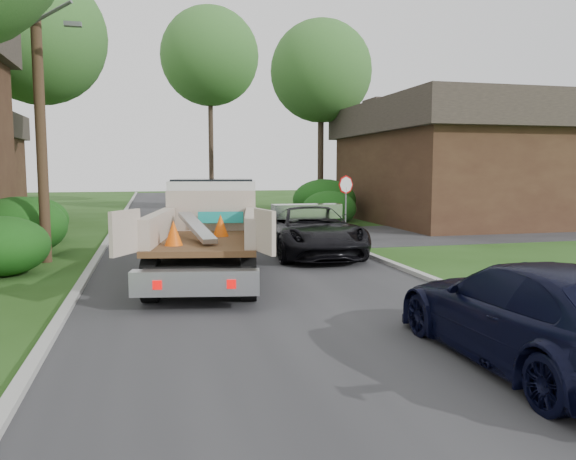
% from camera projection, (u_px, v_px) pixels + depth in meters
% --- Properties ---
extents(ground, '(120.00, 120.00, 0.00)m').
position_uv_depth(ground, '(263.00, 287.00, 12.96)').
color(ground, '#204213').
rests_on(ground, ground).
extents(road, '(8.00, 90.00, 0.02)m').
position_uv_depth(road, '(215.00, 237.00, 22.62)').
color(road, '#28282B').
rests_on(road, ground).
extents(side_street, '(16.00, 7.00, 0.02)m').
position_uv_depth(side_street, '(493.00, 232.00, 24.49)').
color(side_street, '#28282B').
rests_on(side_street, ground).
extents(curb_left, '(0.20, 90.00, 0.12)m').
position_uv_depth(curb_left, '(109.00, 239.00, 21.65)').
color(curb_left, '#9E9E99').
rests_on(curb_left, ground).
extents(curb_right, '(0.20, 90.00, 0.12)m').
position_uv_depth(curb_right, '(313.00, 233.00, 23.58)').
color(curb_right, '#9E9E99').
rests_on(curb_right, ground).
extents(stop_sign, '(0.71, 0.32, 2.48)m').
position_uv_depth(stop_sign, '(346.00, 193.00, 22.69)').
color(stop_sign, slate).
rests_on(stop_sign, ground).
extents(utility_pole, '(2.42, 1.25, 10.00)m').
position_uv_depth(utility_pole, '(39.00, 82.00, 15.93)').
color(utility_pole, '#382619').
rests_on(utility_pole, ground).
extents(house_right, '(9.72, 12.96, 6.20)m').
position_uv_depth(house_right, '(455.00, 161.00, 29.22)').
color(house_right, '#382117').
rests_on(house_right, ground).
extents(hedge_left_a, '(2.34, 2.34, 1.53)m').
position_uv_depth(hedge_left_a, '(2.00, 246.00, 14.31)').
color(hedge_left_a, '#133D0E').
rests_on(hedge_left_a, ground).
extents(hedge_left_b, '(2.86, 2.86, 1.87)m').
position_uv_depth(hedge_left_b, '(20.00, 226.00, 17.61)').
color(hedge_left_b, '#133D0E').
rests_on(hedge_left_b, ground).
extents(hedge_left_c, '(2.60, 2.60, 1.70)m').
position_uv_depth(hedge_left_c, '(32.00, 220.00, 20.92)').
color(hedge_left_c, '#133D0E').
rests_on(hedge_left_c, ground).
extents(hedge_right_a, '(2.60, 2.60, 1.70)m').
position_uv_depth(hedge_right_a, '(329.00, 209.00, 26.80)').
color(hedge_right_a, '#133D0E').
rests_on(hedge_right_a, ground).
extents(hedge_right_b, '(3.38, 3.38, 2.21)m').
position_uv_depth(hedge_right_b, '(324.00, 200.00, 29.83)').
color(hedge_right_b, '#133D0E').
rests_on(hedge_right_b, ground).
extents(tree_left_far, '(6.40, 6.40, 12.20)m').
position_uv_depth(tree_left_far, '(38.00, 37.00, 26.65)').
color(tree_left_far, '#2D2119').
rests_on(tree_left_far, ground).
extents(tree_right_far, '(6.00, 6.00, 11.50)m').
position_uv_depth(tree_right_far, '(321.00, 72.00, 33.14)').
color(tree_right_far, '#2D2119').
rests_on(tree_right_far, ground).
extents(tree_center_far, '(7.20, 7.20, 14.60)m').
position_uv_depth(tree_center_far, '(210.00, 57.00, 41.23)').
color(tree_center_far, '#2D2119').
rests_on(tree_center_far, ground).
extents(flatbed_truck, '(3.78, 6.82, 2.45)m').
position_uv_depth(flatbed_truck, '(211.00, 223.00, 14.52)').
color(flatbed_truck, black).
rests_on(flatbed_truck, ground).
extents(black_pickup, '(2.76, 5.71, 1.57)m').
position_uv_depth(black_pickup, '(310.00, 231.00, 17.79)').
color(black_pickup, black).
rests_on(black_pickup, ground).
extents(navy_suv, '(2.11, 5.08, 1.47)m').
position_uv_depth(navy_suv, '(534.00, 314.00, 7.71)').
color(navy_suv, black).
rests_on(navy_suv, ground).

